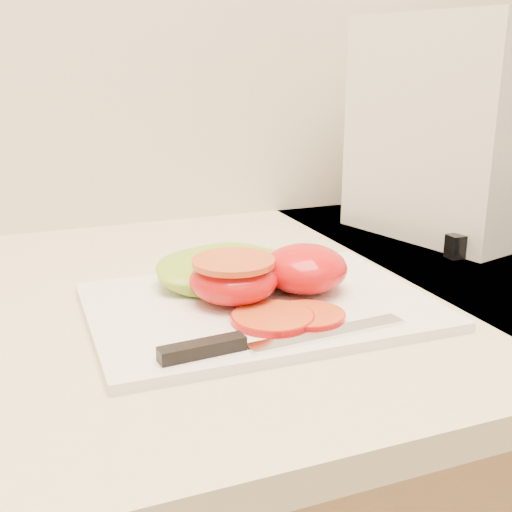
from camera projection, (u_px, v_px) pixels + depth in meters
name	position (u px, v px, depth m)	size (l,w,h in m)	color
cutting_board	(260.00, 306.00, 0.64)	(0.33, 0.24, 0.01)	white
tomato_half_dome	(305.00, 268.00, 0.67)	(0.09, 0.09, 0.05)	red
tomato_half_cut	(233.00, 278.00, 0.64)	(0.09, 0.09, 0.04)	red
tomato_slice_0	(273.00, 318.00, 0.59)	(0.08, 0.08, 0.01)	#CA491F
tomato_slice_1	(309.00, 315.00, 0.60)	(0.07, 0.07, 0.01)	#CA491F
lettuce_leaf_0	(225.00, 269.00, 0.70)	(0.16, 0.10, 0.03)	#8EC133
lettuce_leaf_1	(259.00, 267.00, 0.72)	(0.10, 0.07, 0.02)	#8EC133
knife	(254.00, 342.00, 0.54)	(0.23, 0.03, 0.01)	silver
appliance	(458.00, 127.00, 0.90)	(0.20, 0.25, 0.30)	silver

